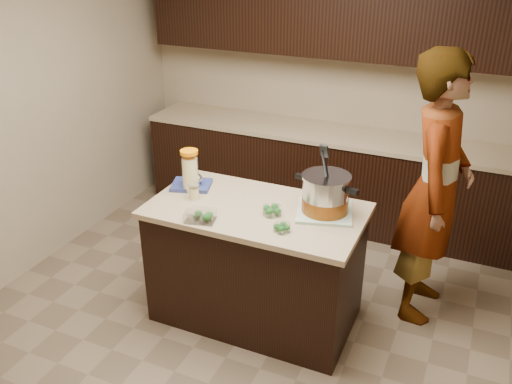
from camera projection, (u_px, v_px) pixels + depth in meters
ground_plane at (256, 314)px, 4.06m from camera, size 4.00×4.00×0.00m
room_shell at (256, 90)px, 3.31m from camera, size 4.04×4.04×2.72m
back_cabinets at (331, 126)px, 5.08m from camera, size 3.60×0.63×2.33m
island at (256, 264)px, 3.86m from camera, size 1.46×0.81×0.90m
dish_towel at (324, 212)px, 3.59m from camera, size 0.44×0.44×0.02m
stock_pot at (325, 196)px, 3.54m from camera, size 0.45×0.38×0.46m
lemonade_pitcher at (190, 172)px, 3.85m from camera, size 0.16×0.16×0.30m
mason_jar at (194, 191)px, 3.77m from camera, size 0.10×0.10×0.13m
broccoli_tub_left at (272, 211)px, 3.57m from camera, size 0.17×0.17×0.06m
broccoli_tub_right at (282, 228)px, 3.37m from camera, size 0.12×0.12×0.05m
broccoli_tub_rect at (200, 216)px, 3.50m from camera, size 0.22×0.18×0.07m
blue_tray at (192, 182)px, 3.95m from camera, size 0.33×0.30×0.11m
person at (435, 190)px, 3.74m from camera, size 0.48×0.72×1.95m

